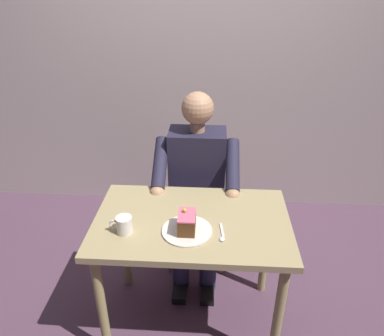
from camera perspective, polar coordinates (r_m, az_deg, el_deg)
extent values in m
plane|color=#53384B|center=(2.41, -0.02, -22.46)|extent=(14.00, 14.00, 0.00)
cube|color=#B9A9A3|center=(2.91, 1.78, 21.21)|extent=(6.40, 0.12, 3.00)
cube|color=#9E8C5F|center=(1.90, -0.02, -8.57)|extent=(1.02, 0.64, 0.04)
cylinder|color=#9E9058|center=(1.99, 13.44, -21.73)|extent=(0.05, 0.05, 0.72)
cylinder|color=#9E9058|center=(2.04, -14.08, -20.46)|extent=(0.05, 0.05, 0.72)
cylinder|color=#9E9058|center=(2.35, 11.59, -12.06)|extent=(0.05, 0.05, 0.72)
cylinder|color=#9E9058|center=(2.39, -10.62, -11.23)|extent=(0.05, 0.05, 0.72)
cube|color=#9E7A62|center=(2.55, 0.79, -6.27)|extent=(0.42, 0.42, 0.04)
cube|color=#9E7A62|center=(2.58, 1.04, 0.60)|extent=(0.38, 0.04, 0.45)
cylinder|color=#9E7A62|center=(2.53, 4.72, -12.59)|extent=(0.04, 0.04, 0.42)
cylinder|color=#9E7A62|center=(2.55, -3.58, -12.27)|extent=(0.04, 0.04, 0.42)
cylinder|color=#9E7A62|center=(2.82, 4.64, -7.77)|extent=(0.04, 0.04, 0.42)
cylinder|color=#9E7A62|center=(2.83, -2.73, -7.52)|extent=(0.04, 0.04, 0.42)
cube|color=#242035|center=(2.37, 0.82, -0.51)|extent=(0.36, 0.22, 0.57)
sphere|color=tan|center=(2.19, 0.90, 9.42)|extent=(0.20, 0.20, 0.20)
cylinder|color=tan|center=(2.24, 0.87, 6.54)|extent=(0.09, 0.09, 0.06)
cylinder|color=#242035|center=(2.19, 6.42, 0.40)|extent=(0.08, 0.33, 0.26)
sphere|color=tan|center=(2.11, 6.41, -4.37)|extent=(0.09, 0.09, 0.09)
cylinder|color=#242035|center=(2.21, -5.05, 0.74)|extent=(0.08, 0.33, 0.26)
sphere|color=tan|center=(2.13, -5.52, -3.97)|extent=(0.09, 0.09, 0.09)
cylinder|color=#272640|center=(2.43, 2.77, -8.22)|extent=(0.13, 0.38, 0.14)
cylinder|color=#272640|center=(2.44, -1.50, -8.07)|extent=(0.13, 0.38, 0.14)
cylinder|color=#272640|center=(2.44, 2.56, -14.87)|extent=(0.11, 0.11, 0.40)
cube|color=black|center=(2.52, 2.44, -18.67)|extent=(0.09, 0.22, 0.05)
cylinder|color=#272640|center=(2.44, -1.81, -14.70)|extent=(0.11, 0.11, 0.40)
cube|color=black|center=(2.52, -1.87, -18.49)|extent=(0.09, 0.22, 0.05)
cylinder|color=silver|center=(1.81, -0.80, -9.86)|extent=(0.25, 0.25, 0.01)
cube|color=#593518|center=(1.78, -0.81, -8.66)|extent=(0.08, 0.13, 0.09)
cube|color=#D65C77|center=(1.75, -0.83, -7.44)|extent=(0.08, 0.13, 0.01)
sphere|color=gold|center=(1.76, -1.19, -6.69)|extent=(0.02, 0.02, 0.02)
cylinder|color=white|center=(1.81, -10.64, -8.80)|extent=(0.08, 0.08, 0.09)
torus|color=white|center=(1.82, -12.24, -8.58)|extent=(0.05, 0.01, 0.05)
cylinder|color=black|center=(1.79, -10.75, -7.84)|extent=(0.07, 0.07, 0.01)
cube|color=silver|center=(1.82, 4.74, -9.75)|extent=(0.02, 0.11, 0.01)
ellipsoid|color=silver|center=(1.77, 4.77, -11.11)|extent=(0.03, 0.04, 0.01)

